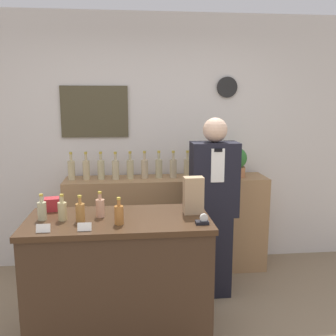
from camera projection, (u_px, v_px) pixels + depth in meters
The scene contains 26 objects.
back_wall at pixel (150, 142), 4.07m from camera, with size 5.20×0.09×2.70m.
back_shelf at pixel (167, 224), 3.99m from camera, with size 2.10×0.41×1.01m.
display_counter at pixel (120, 281), 2.78m from camera, with size 1.32×0.64×0.97m.
shopkeeper at pixel (213, 209), 3.42m from camera, with size 0.42×0.26×1.66m.
potted_plant at pixel (236, 162), 3.93m from camera, with size 0.22×0.22×0.31m.
paper_bag at pixel (193, 195), 2.78m from camera, with size 0.15×0.10×0.28m.
tape_dispenser at pixel (203, 221), 2.57m from camera, with size 0.09×0.06×0.07m.
price_card_left at pixel (43, 228), 2.40m from camera, with size 0.09×0.02×0.06m.
price_card_right at pixel (84, 227), 2.43m from camera, with size 0.09×0.02×0.06m.
gift_box at pixel (52, 204), 2.87m from camera, with size 0.13×0.12×0.10m.
counter_bottle_0 at pixel (42, 210), 2.64m from camera, with size 0.06×0.06×0.19m.
counter_bottle_1 at pixel (62, 210), 2.64m from camera, with size 0.06×0.06×0.19m.
counter_bottle_2 at pixel (80, 212), 2.61m from camera, with size 0.06×0.06×0.19m.
counter_bottle_3 at pixel (100, 207), 2.71m from camera, with size 0.06×0.06×0.19m.
counter_bottle_4 at pixel (119, 214), 2.55m from camera, with size 0.06×0.06×0.19m.
shelf_bottle_0 at pixel (71, 169), 3.78m from camera, with size 0.07×0.07×0.29m.
shelf_bottle_1 at pixel (86, 169), 3.80m from camera, with size 0.07×0.07×0.29m.
shelf_bottle_2 at pixel (101, 169), 3.81m from camera, with size 0.07×0.07×0.29m.
shelf_bottle_3 at pixel (116, 169), 3.80m from camera, with size 0.07×0.07×0.29m.
shelf_bottle_4 at pixel (130, 169), 3.83m from camera, with size 0.07×0.07×0.29m.
shelf_bottle_5 at pixel (145, 168), 3.86m from camera, with size 0.07×0.07×0.29m.
shelf_bottle_6 at pixel (159, 168), 3.88m from camera, with size 0.07×0.07×0.29m.
shelf_bottle_7 at pixel (173, 168), 3.88m from camera, with size 0.07×0.07×0.29m.
shelf_bottle_8 at pixel (187, 167), 3.90m from camera, with size 0.07×0.07×0.29m.
shelf_bottle_9 at pixel (201, 167), 3.93m from camera, with size 0.07×0.07×0.29m.
shelf_bottle_10 at pixel (215, 167), 3.95m from camera, with size 0.07×0.07×0.29m.
Camera 1 is at (-0.23, -2.06, 1.82)m, focal length 40.00 mm.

